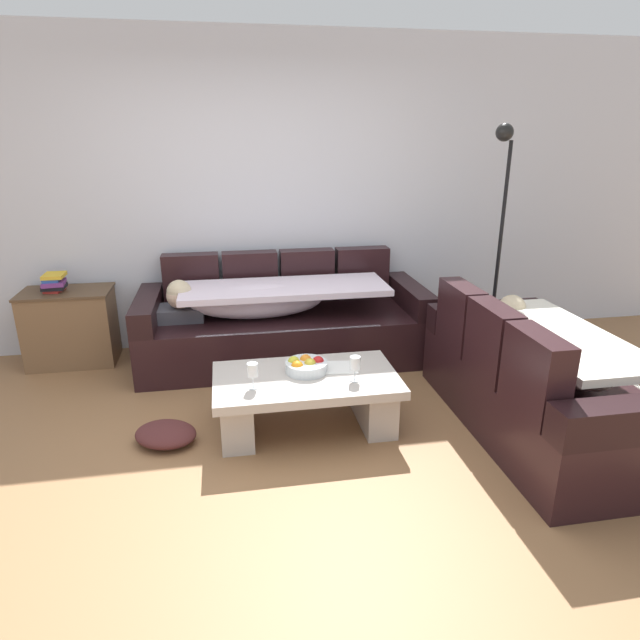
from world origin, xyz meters
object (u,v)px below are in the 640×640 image
couch_near_window (538,382)px  couch_along_wall (280,323)px  side_cabinet (71,327)px  book_stack_on_cabinet (54,282)px  coffee_table (306,395)px  fruit_bowl (306,365)px  wine_glass_near_left (253,371)px  floor_lamp (499,228)px  open_magazine (336,368)px  wine_glass_near_right (355,364)px  crumpled_garment (166,434)px

couch_near_window → couch_along_wall: bearing=46.2°
side_cabinet → book_stack_on_cabinet: size_ratio=3.08×
coffee_table → fruit_bowl: bearing=80.4°
fruit_bowl → wine_glass_near_left: bearing=-152.6°
book_stack_on_cabinet → floor_lamp: 3.73m
fruit_bowl → open_magazine: fruit_bowl is taller
fruit_bowl → side_cabinet: side_cabinet is taller
side_cabinet → wine_glass_near_right: bearing=-36.8°
wine_glass_near_left → open_magazine: size_ratio=0.59×
wine_glass_near_right → floor_lamp: (1.52, 1.19, 0.62)m
side_cabinet → book_stack_on_cabinet: book_stack_on_cabinet is taller
couch_near_window → crumpled_garment: size_ratio=4.57×
open_magazine → wine_glass_near_left: bearing=-153.1°
couch_along_wall → wine_glass_near_left: size_ratio=14.57×
wine_glass_near_left → floor_lamp: (2.17, 1.18, 0.62)m
couch_along_wall → open_magazine: (0.26, -1.13, 0.06)m
couch_near_window → wine_glass_near_right: bearing=83.3°
floor_lamp → coffee_table: bearing=-149.7°
side_cabinet → couch_near_window: bearing=-27.4°
couch_along_wall → crumpled_garment: 1.54m
couch_near_window → wine_glass_near_left: (-1.85, 0.15, 0.16)m
side_cabinet → couch_along_wall: bearing=-7.3°
wine_glass_near_right → fruit_bowl: bearing=145.7°
open_magazine → couch_along_wall: bearing=110.7°
couch_near_window → coffee_table: size_ratio=1.52×
couch_along_wall → couch_near_window: size_ratio=1.32×
couch_along_wall → coffee_table: (0.04, -1.21, -0.09)m
wine_glass_near_right → couch_along_wall: bearing=104.3°
coffee_table → wine_glass_near_left: (-0.35, -0.12, 0.26)m
fruit_bowl → book_stack_on_cabinet: book_stack_on_cabinet is taller
wine_glass_near_left → book_stack_on_cabinet: size_ratio=0.71×
couch_along_wall → book_stack_on_cabinet: couch_along_wall is taller
fruit_bowl → crumpled_garment: bearing=-173.9°
wine_glass_near_left → wine_glass_near_right: same height
side_cabinet → floor_lamp: 3.72m
couch_near_window → open_magazine: bearing=74.7°
wine_glass_near_left → crumpled_garment: (-0.56, 0.09, -0.44)m
wine_glass_near_left → open_magazine: wine_glass_near_left is taller
coffee_table → couch_along_wall: bearing=92.1°
fruit_bowl → book_stack_on_cabinet: size_ratio=1.20×
wine_glass_near_right → book_stack_on_cabinet: bearing=144.2°
wine_glass_near_left → crumpled_garment: wine_glass_near_left is taller
side_cabinet → wine_glass_near_left: bearing=-47.1°
book_stack_on_cabinet → fruit_bowl: bearing=-36.0°
coffee_table → book_stack_on_cabinet: book_stack_on_cabinet is taller
couch_along_wall → crumpled_garment: bearing=-124.9°
floor_lamp → open_magazine: bearing=-148.5°
couch_along_wall → crumpled_garment: size_ratio=6.05×
wine_glass_near_left → floor_lamp: floor_lamp is taller
open_magazine → book_stack_on_cabinet: (-2.09, 1.36, 0.33)m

